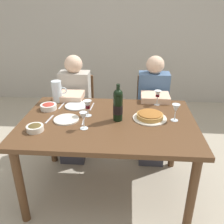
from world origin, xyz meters
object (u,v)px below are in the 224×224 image
object	(u,v)px
dinner_plate_left_setting	(66,119)
chair_left	(78,106)
dining_table	(108,130)
water_pitcher	(57,93)
diner_left	(74,105)
wine_glass_centre	(176,109)
baked_tart	(150,116)
salad_bowl	(49,106)
wine_glass_right_diner	(158,95)
dinner_plate_right_setting	(77,106)
wine_glass_left_diner	(83,117)
wine_bottle	(118,105)
wine_glass_spare	(88,105)
chair_right	(151,108)
diner_right	(153,106)
olive_bowl	(35,128)

from	to	relation	value
dinner_plate_left_setting	chair_left	xyz separation A→B (m)	(-0.09, 0.90, -0.27)
dining_table	water_pitcher	xyz separation A→B (m)	(-0.55, 0.39, 0.19)
diner_left	wine_glass_centre	bearing A→B (deg)	149.33
baked_tart	wine_glass_centre	size ratio (longest dim) A/B	1.96
salad_bowl	dinner_plate_left_setting	size ratio (longest dim) A/B	0.69
wine_glass_right_diner	dinner_plate_right_setting	size ratio (longest dim) A/B	0.64
baked_tart	wine_glass_left_diner	size ratio (longest dim) A/B	2.04
wine_bottle	wine_glass_right_diner	distance (m)	0.52
wine_glass_centre	wine_glass_spare	distance (m)	0.76
wine_bottle	wine_glass_centre	size ratio (longest dim) A/B	2.15
water_pitcher	wine_glass_right_diner	distance (m)	1.00
wine_bottle	chair_left	distance (m)	1.09
baked_tart	wine_glass_spare	bearing A→B (deg)	177.92
wine_glass_centre	chair_right	size ratio (longest dim) A/B	0.17
baked_tart	diner_right	bearing A→B (deg)	81.72
dinner_plate_right_setting	wine_glass_centre	bearing A→B (deg)	-14.91
salad_bowl	wine_glass_right_diner	bearing A→B (deg)	10.36
dinner_plate_right_setting	diner_right	distance (m)	0.88
wine_glass_right_diner	diner_right	world-z (taller)	diner_right
dinner_plate_right_setting	chair_right	distance (m)	1.04
olive_bowl	dinner_plate_left_setting	bearing A→B (deg)	45.46
wine_glass_centre	dinner_plate_left_setting	world-z (taller)	wine_glass_centre
salad_bowl	water_pitcher	bearing A→B (deg)	80.91
water_pitcher	wine_glass_right_diner	xyz separation A→B (m)	(1.00, -0.01, 0.01)
dining_table	chair_right	world-z (taller)	chair_right
baked_tart	diner_right	size ratio (longest dim) A/B	0.25
water_pitcher	diner_right	xyz separation A→B (m)	(1.00, 0.27, -0.24)
wine_glass_centre	dinner_plate_right_setting	size ratio (longest dim) A/B	0.66
chair_left	wine_glass_spare	bearing A→B (deg)	108.02
wine_glass_left_diner	diner_left	world-z (taller)	diner_left
water_pitcher	diner_right	bearing A→B (deg)	15.17
dinner_plate_left_setting	diner_right	bearing A→B (deg)	40.29
dinner_plate_left_setting	salad_bowl	bearing A→B (deg)	136.24
dining_table	olive_bowl	xyz separation A→B (m)	(-0.56, -0.23, 0.12)
wine_glass_right_diner	olive_bowl	bearing A→B (deg)	-149.14
olive_bowl	diner_left	bearing A→B (deg)	82.62
dining_table	olive_bowl	size ratio (longest dim) A/B	11.11
diner_left	chair_right	size ratio (longest dim) A/B	1.33
wine_bottle	dinner_plate_right_setting	world-z (taller)	wine_bottle
diner_left	chair_right	distance (m)	0.95
dinner_plate_left_setting	diner_left	xyz separation A→B (m)	(-0.09, 0.66, -0.15)
wine_bottle	diner_right	xyz separation A→B (m)	(0.37, 0.65, -0.28)
dining_table	wine_glass_centre	world-z (taller)	wine_glass_centre
olive_bowl	diner_right	size ratio (longest dim) A/B	0.12
dining_table	diner_left	bearing A→B (deg)	125.21
water_pitcher	wine_bottle	bearing A→B (deg)	-31.04
wine_glass_centre	diner_right	size ratio (longest dim) A/B	0.13
baked_tart	chair_right	world-z (taller)	chair_right
wine_glass_left_diner	wine_glass_spare	bearing A→B (deg)	91.68
wine_bottle	wine_glass_right_diner	xyz separation A→B (m)	(0.37, 0.37, -0.04)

